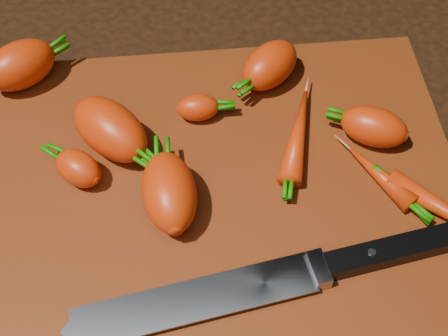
{
  "coord_description": "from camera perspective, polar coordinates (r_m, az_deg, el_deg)",
  "views": [
    {
      "loc": [
        -0.04,
        -0.36,
        0.56
      ],
      "look_at": [
        0.0,
        0.01,
        0.03
      ],
      "focal_mm": 50.0,
      "sensor_mm": 36.0,
      "label": 1
    }
  ],
  "objects": [
    {
      "name": "carrot_9",
      "position": [
        0.67,
        14.09,
        -0.71
      ],
      "size": [
        0.07,
        0.09,
        0.02
      ],
      "primitive_type": "ellipsoid",
      "rotation": [
        0.0,
        0.0,
        2.13
      ],
      "color": "red",
      "rests_on": "cutting_board"
    },
    {
      "name": "carrot_6",
      "position": [
        0.69,
        13.55,
        3.68
      ],
      "size": [
        0.08,
        0.07,
        0.04
      ],
      "primitive_type": "ellipsoid",
      "rotation": [
        0.0,
        0.0,
        2.68
      ],
      "color": "red",
      "rests_on": "cutting_board"
    },
    {
      "name": "carrot_7",
      "position": [
        0.68,
        6.78,
        3.07
      ],
      "size": [
        0.06,
        0.13,
        0.03
      ],
      "primitive_type": "ellipsoid",
      "rotation": [
        0.0,
        0.0,
        1.26
      ],
      "color": "red",
      "rests_on": "cutting_board"
    },
    {
      "name": "carrot_4",
      "position": [
        0.73,
        4.21,
        9.35
      ],
      "size": [
        0.09,
        0.09,
        0.05
      ],
      "primitive_type": "ellipsoid",
      "rotation": [
        0.0,
        0.0,
        3.88
      ],
      "color": "red",
      "rests_on": "cutting_board"
    },
    {
      "name": "carrot_0",
      "position": [
        0.76,
        -18.12,
        8.95
      ],
      "size": [
        0.1,
        0.09,
        0.05
      ],
      "primitive_type": "ellipsoid",
      "rotation": [
        0.0,
        0.0,
        0.56
      ],
      "color": "red",
      "rests_on": "cutting_board"
    },
    {
      "name": "carrot_1",
      "position": [
        0.66,
        -13.19,
        -0.03
      ],
      "size": [
        0.06,
        0.06,
        0.04
      ],
      "primitive_type": "ellipsoid",
      "rotation": [
        0.0,
        0.0,
        2.41
      ],
      "color": "red",
      "rests_on": "cutting_board"
    },
    {
      "name": "cutting_board",
      "position": [
        0.66,
        0.08,
        -1.9
      ],
      "size": [
        0.5,
        0.4,
        0.01
      ],
      "primitive_type": "cube",
      "color": "#66280D",
      "rests_on": "ground"
    },
    {
      "name": "knife",
      "position": [
        0.59,
        -0.5,
        -11.47
      ],
      "size": [
        0.37,
        0.09,
        0.02
      ],
      "rotation": [
        0.0,
        0.0,
        0.16
      ],
      "color": "gray",
      "rests_on": "cutting_board"
    },
    {
      "name": "carrot_5",
      "position": [
        0.7,
        -2.41,
        5.54
      ],
      "size": [
        0.05,
        0.03,
        0.03
      ],
      "primitive_type": "ellipsoid",
      "rotation": [
        0.0,
        0.0,
        -0.01
      ],
      "color": "red",
      "rests_on": "cutting_board"
    },
    {
      "name": "carrot_3",
      "position": [
        0.62,
        -5.03,
        -2.23
      ],
      "size": [
        0.06,
        0.1,
        0.05
      ],
      "primitive_type": "ellipsoid",
      "rotation": [
        0.0,
        0.0,
        1.66
      ],
      "color": "red",
      "rests_on": "cutting_board"
    },
    {
      "name": "ground",
      "position": [
        0.67,
        0.08,
        -2.41
      ],
      "size": [
        2.0,
        2.0,
        0.01
      ],
      "primitive_type": "cube",
      "color": "black"
    },
    {
      "name": "carrot_2",
      "position": [
        0.67,
        -10.37,
        3.53
      ],
      "size": [
        0.11,
        0.11,
        0.06
      ],
      "primitive_type": "ellipsoid",
      "rotation": [
        0.0,
        0.0,
        -0.84
      ],
      "color": "red",
      "rests_on": "cutting_board"
    }
  ]
}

